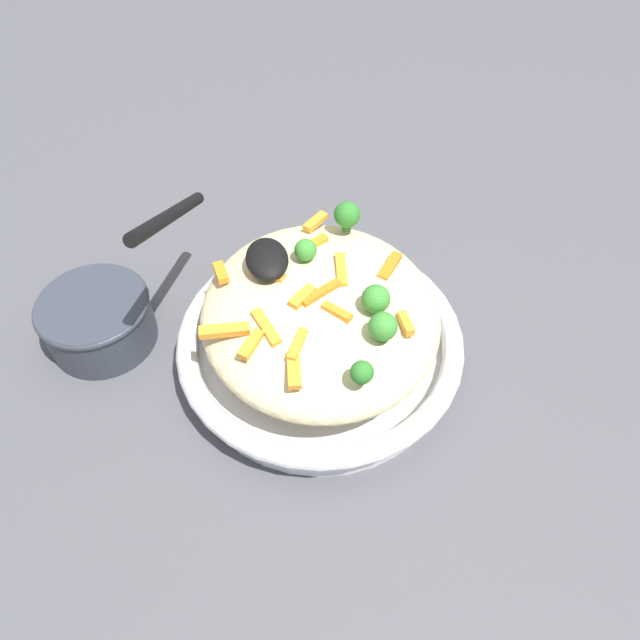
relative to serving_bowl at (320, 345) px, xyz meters
name	(u,v)px	position (x,y,z in m)	size (l,w,h in m)	color
ground_plane	(320,360)	(0.00, 0.00, -0.03)	(2.40, 2.40, 0.00)	#4C4C51
serving_bowl	(320,345)	(0.00, 0.00, 0.00)	(0.29, 0.29, 0.05)	silver
pasta_mound	(320,313)	(0.00, 0.00, 0.05)	(0.24, 0.23, 0.07)	beige
carrot_piece_0	(406,323)	(0.05, 0.07, 0.08)	(0.02, 0.01, 0.01)	orange
carrot_piece_1	(325,292)	(0.01, 0.00, 0.08)	(0.04, 0.01, 0.01)	orange
carrot_piece_2	(341,270)	(-0.02, 0.02, 0.08)	(0.04, 0.01, 0.01)	orange
carrot_piece_3	(314,244)	(-0.06, 0.01, 0.08)	(0.03, 0.01, 0.01)	orange
carrot_piece_4	(302,297)	(0.01, -0.02, 0.08)	(0.03, 0.01, 0.01)	orange
carrot_piece_5	(390,266)	(-0.02, 0.07, 0.08)	(0.04, 0.01, 0.01)	orange
carrot_piece_6	(294,370)	(0.08, -0.04, 0.08)	(0.03, 0.01, 0.01)	orange
carrot_piece_7	(315,222)	(-0.10, 0.01, 0.08)	(0.03, 0.01, 0.01)	orange
carrot_piece_8	(221,272)	(-0.04, -0.09, 0.08)	(0.02, 0.01, 0.01)	orange
carrot_piece_9	(224,330)	(0.03, -0.09, 0.08)	(0.04, 0.01, 0.01)	orange
carrot_piece_10	(337,312)	(0.03, 0.01, 0.08)	(0.03, 0.01, 0.01)	orange
carrot_piece_11	(251,344)	(0.05, -0.07, 0.08)	(0.03, 0.01, 0.01)	orange
carrot_piece_12	(266,327)	(0.03, -0.05, 0.08)	(0.04, 0.01, 0.01)	orange
carrot_piece_13	(268,274)	(-0.03, -0.04, 0.08)	(0.04, 0.01, 0.01)	orange
carrot_piece_14	(298,345)	(0.06, -0.03, 0.08)	(0.03, 0.01, 0.01)	orange
broccoli_floret_0	(362,373)	(0.10, 0.01, 0.09)	(0.02, 0.02, 0.02)	#296820
broccoli_floret_1	(347,215)	(-0.08, 0.04, 0.09)	(0.03, 0.03, 0.03)	#296820
broccoli_floret_2	(376,299)	(0.03, 0.04, 0.09)	(0.03, 0.03, 0.03)	#377928
broccoli_floret_3	(306,250)	(-0.04, -0.01, 0.09)	(0.02, 0.02, 0.02)	#377928
broccoli_floret_4	(383,327)	(0.06, 0.04, 0.09)	(0.03, 0.03, 0.03)	#377928
serving_spoon	(229,242)	(-0.05, -0.07, 0.11)	(0.17, 0.13, 0.11)	black
companion_bowl	(97,319)	(-0.07, -0.22, 0.01)	(0.12, 0.12, 0.06)	#333842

